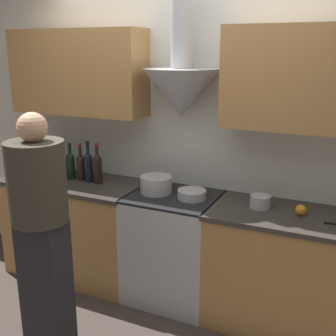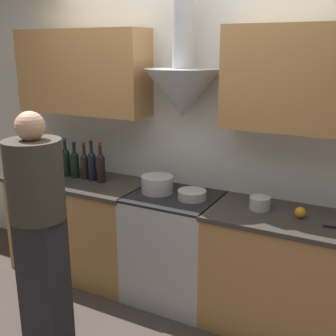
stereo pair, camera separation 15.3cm
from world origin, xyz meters
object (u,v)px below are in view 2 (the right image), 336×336
wine_bottle_6 (85,165)px  wine_bottle_7 (92,165)px  wine_bottle_8 (101,166)px  person_foreground_left (39,225)px  wine_bottle_2 (50,158)px  wine_bottle_3 (59,159)px  stove_range (174,247)px  wine_bottle_5 (75,163)px  mixing_bowl (192,195)px  wine_bottle_0 (34,157)px  saucepan (260,203)px  stock_pot (157,184)px  wine_bottle_1 (43,158)px  wine_bottle_4 (66,161)px  orange_fruit (300,212)px

wine_bottle_6 → wine_bottle_7: wine_bottle_7 is taller
wine_bottle_8 → person_foreground_left: person_foreground_left is taller
wine_bottle_2 → wine_bottle_3: size_ratio=1.00×
wine_bottle_3 → person_foreground_left: (0.69, -0.97, -0.13)m
stove_range → wine_bottle_8: size_ratio=2.55×
wine_bottle_5 → stove_range: bearing=-1.2°
stove_range → wine_bottle_7: 1.00m
wine_bottle_3 → mixing_bowl: size_ratio=1.57×
wine_bottle_0 → saucepan: wine_bottle_0 is taller
wine_bottle_5 → stock_pot: 0.84m
wine_bottle_8 → wine_bottle_6: bearing=174.3°
wine_bottle_2 → stock_pot: bearing=-1.8°
wine_bottle_5 → wine_bottle_7: wine_bottle_7 is taller
wine_bottle_5 → person_foreground_left: bearing=-62.8°
wine_bottle_3 → stock_pot: 1.04m
wine_bottle_2 → wine_bottle_0: bearing=-175.8°
wine_bottle_6 → wine_bottle_3: bearing=178.6°
wine_bottle_1 → wine_bottle_2: wine_bottle_2 is taller
wine_bottle_6 → person_foreground_left: bearing=-68.0°
wine_bottle_2 → saucepan: (1.97, -0.01, -0.09)m
wine_bottle_7 → person_foreground_left: person_foreground_left is taller
wine_bottle_3 → stove_range: bearing=-2.1°
stove_range → wine_bottle_2: size_ratio=2.58×
wine_bottle_0 → wine_bottle_8: wine_bottle_8 is taller
wine_bottle_2 → stock_pot: (1.15, -0.04, -0.07)m
wine_bottle_2 → wine_bottle_4: (0.20, -0.02, 0.00)m
wine_bottle_6 → orange_fruit: 1.86m
wine_bottle_7 → wine_bottle_1: bearing=179.7°
saucepan → person_foreground_left: size_ratio=0.09×
wine_bottle_3 → wine_bottle_5: size_ratio=1.08×
wine_bottle_1 → wine_bottle_3: 0.19m
wine_bottle_2 → wine_bottle_7: size_ratio=0.98×
wine_bottle_3 → saucepan: bearing=-0.4°
stock_pot → saucepan: stock_pot is taller
wine_bottle_2 → saucepan: size_ratio=2.32×
wine_bottle_2 → mixing_bowl: size_ratio=1.57×
wine_bottle_6 → orange_fruit: (1.86, -0.03, -0.09)m
wine_bottle_6 → stock_pot: wine_bottle_6 is taller
stove_range → wine_bottle_4: size_ratio=2.56×
wine_bottle_4 → wine_bottle_0: bearing=179.3°
wine_bottle_8 → stock_pot: (0.56, -0.01, -0.07)m
mixing_bowl → orange_fruit: bearing=0.4°
wine_bottle_7 → person_foreground_left: (0.30, -0.95, -0.13)m
wine_bottle_4 → saucepan: bearing=0.2°
wine_bottle_7 → saucepan: size_ratio=2.37×
wine_bottle_8 → wine_bottle_0: bearing=179.2°
stove_range → person_foreground_left: 1.15m
wine_bottle_2 → wine_bottle_5: wine_bottle_2 is taller
wine_bottle_3 → saucepan: 1.87m
wine_bottle_8 → stock_pot: wine_bottle_8 is taller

